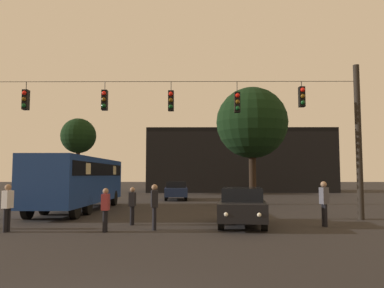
# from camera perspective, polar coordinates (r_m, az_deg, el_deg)

# --- Properties ---
(ground_plane) EXTENTS (168.00, 168.00, 0.00)m
(ground_plane) POSITION_cam_1_polar(r_m,az_deg,el_deg) (30.09, -2.40, -8.53)
(ground_plane) COLOR black
(ground_plane) RESTS_ON ground
(overhead_signal_span) EXTENTS (18.45, 0.44, 7.23)m
(overhead_signal_span) POSITION_cam_1_polar(r_m,az_deg,el_deg) (17.94, -4.06, 2.40)
(overhead_signal_span) COLOR black
(overhead_signal_span) RESTS_ON ground
(city_bus) EXTENTS (2.65, 11.03, 3.00)m
(city_bus) POSITION_cam_1_polar(r_m,az_deg,el_deg) (22.99, -16.35, -4.89)
(city_bus) COLOR navy
(city_bus) RESTS_ON ground
(car_near_right) EXTENTS (2.30, 4.48, 1.52)m
(car_near_right) POSITION_cam_1_polar(r_m,az_deg,el_deg) (15.90, 7.49, -9.10)
(car_near_right) COLOR black
(car_near_right) RESTS_ON ground
(car_far_left) EXTENTS (1.98, 4.40, 1.52)m
(car_far_left) POSITION_cam_1_polar(r_m,az_deg,el_deg) (31.93, -2.39, -6.87)
(car_far_left) COLOR navy
(car_far_left) RESTS_ON ground
(pedestrian_crossing_left) EXTENTS (0.31, 0.40, 1.71)m
(pedestrian_crossing_left) POSITION_cam_1_polar(r_m,az_deg,el_deg) (15.47, -25.78, -8.16)
(pedestrian_crossing_left) COLOR black
(pedestrian_crossing_left) RESTS_ON ground
(pedestrian_crossing_center) EXTENTS (0.25, 0.37, 1.57)m
(pedestrian_crossing_center) POSITION_cam_1_polar(r_m,az_deg,el_deg) (14.32, -12.77, -9.19)
(pedestrian_crossing_center) COLOR black
(pedestrian_crossing_center) RESTS_ON ground
(pedestrian_crossing_right) EXTENTS (0.30, 0.40, 1.79)m
(pedestrian_crossing_right) POSITION_cam_1_polar(r_m,az_deg,el_deg) (16.27, 19.07, -7.98)
(pedestrian_crossing_right) COLOR black
(pedestrian_crossing_right) RESTS_ON ground
(pedestrian_trailing) EXTENTS (0.31, 0.40, 1.69)m
(pedestrian_trailing) POSITION_cam_1_polar(r_m,az_deg,el_deg) (14.53, -5.62, -8.89)
(pedestrian_trailing) COLOR black
(pedestrian_trailing) RESTS_ON ground
(pedestrian_far_side) EXTENTS (0.26, 0.37, 1.54)m
(pedestrian_far_side) POSITION_cam_1_polar(r_m,az_deg,el_deg) (16.12, -8.88, -8.79)
(pedestrian_far_side) COLOR black
(pedestrian_far_side) RESTS_ON ground
(corner_building) EXTENTS (22.28, 9.09, 7.56)m
(corner_building) POSITION_cam_1_polar(r_m,az_deg,el_deg) (48.86, 6.89, -2.57)
(corner_building) COLOR black
(corner_building) RESTS_ON ground
(tree_left_silhouette) EXTENTS (5.06, 5.06, 8.29)m
(tree_left_silhouette) POSITION_cam_1_polar(r_m,az_deg,el_deg) (27.57, 8.91, 3.09)
(tree_left_silhouette) COLOR black
(tree_left_silhouette) RESTS_ON ground
(tree_behind_building) EXTENTS (3.82, 3.82, 8.24)m
(tree_behind_building) POSITION_cam_1_polar(r_m,az_deg,el_deg) (43.64, -16.56, 1.11)
(tree_behind_building) COLOR #2D2116
(tree_behind_building) RESTS_ON ground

